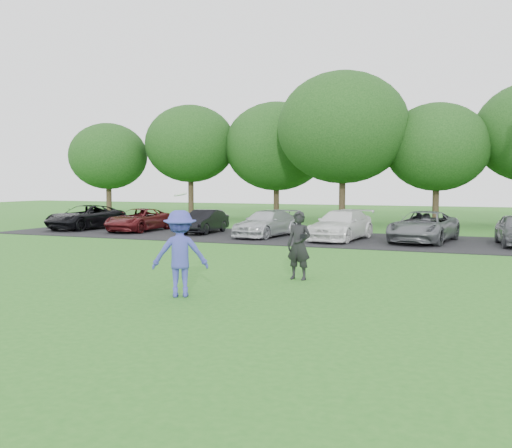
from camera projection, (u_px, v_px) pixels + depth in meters
The scene contains 6 objects.
ground at pixel (193, 298), 11.83m from camera, with size 100.00×100.00×0.00m, color #276B1E.
parking_lot at pixel (341, 239), 23.85m from camera, with size 32.00×6.50×0.03m, color black.
frisbee_player at pixel (180, 253), 11.91m from camera, with size 1.35×1.14×2.18m.
camera_bystander at pixel (299, 245), 14.00m from camera, with size 0.66×0.48×1.69m.
parked_cars at pixel (339, 225), 23.86m from camera, with size 28.93×5.01×1.22m.
tree_row at pixel (409, 138), 31.96m from camera, with size 42.39×9.85×8.64m.
Camera 1 is at (5.58, -10.35, 2.39)m, focal length 40.00 mm.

